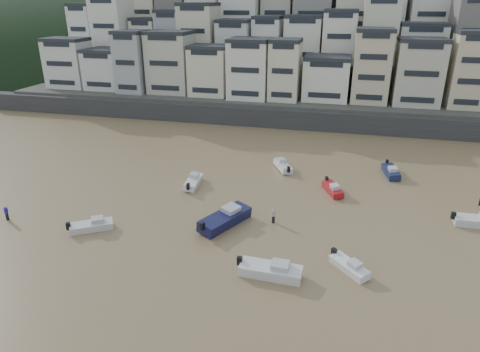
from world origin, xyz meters
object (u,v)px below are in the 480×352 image
(boat_e, at_px, (333,188))
(person_pink, at_px, (273,216))
(boat_a, at_px, (271,269))
(boat_c, at_px, (225,217))
(boat_b, at_px, (349,265))
(boat_j, at_px, (91,225))
(boat_f, at_px, (193,181))
(boat_d, at_px, (479,220))
(boat_h, at_px, (283,165))
(boat_i, at_px, (391,170))
(person_blue, at_px, (6,213))

(boat_e, xyz_separation_m, person_pink, (-5.92, -9.51, 0.23))
(boat_a, height_order, boat_c, boat_c)
(boat_b, height_order, boat_j, boat_j)
(boat_c, xyz_separation_m, boat_f, (-6.87, 9.12, -0.29))
(boat_d, bearing_deg, boat_c, -169.49)
(person_pink, bearing_deg, boat_b, -41.66)
(boat_h, xyz_separation_m, boat_i, (14.84, 1.35, 0.03))
(boat_h, distance_m, boat_j, 27.97)
(boat_b, bearing_deg, boat_h, 158.47)
(boat_a, xyz_separation_m, person_blue, (-30.08, 3.34, 0.05))
(boat_d, relative_size, boat_h, 1.10)
(boat_f, relative_size, boat_i, 0.97)
(boat_d, xyz_separation_m, boat_e, (-15.62, 4.92, -0.11))
(boat_a, distance_m, person_pink, 9.84)
(boat_a, height_order, boat_e, boat_a)
(boat_a, xyz_separation_m, boat_c, (-6.42, 8.02, 0.17))
(boat_b, xyz_separation_m, person_pink, (-8.13, 7.24, 0.26))
(boat_e, distance_m, boat_h, 9.74)
(boat_h, xyz_separation_m, person_pink, (1.34, -16.00, 0.18))
(person_blue, bearing_deg, boat_f, 39.41)
(boat_h, relative_size, boat_i, 0.96)
(boat_b, relative_size, person_pink, 2.56)
(boat_a, xyz_separation_m, person_pink, (-1.42, 9.74, 0.05))
(boat_i, relative_size, boat_j, 1.10)
(boat_e, bearing_deg, boat_b, -15.85)
(boat_b, height_order, boat_i, boat_i)
(boat_b, distance_m, boat_j, 26.51)
(boat_b, bearing_deg, boat_f, -169.91)
(boat_d, distance_m, boat_i, 15.09)
(boat_f, height_order, boat_i, boat_i)
(boat_f, relative_size, boat_h, 1.01)
(boat_a, relative_size, boat_i, 1.15)
(boat_a, distance_m, boat_h, 25.89)
(boat_a, height_order, boat_b, boat_a)
(boat_i, bearing_deg, boat_d, 22.60)
(person_blue, distance_m, person_pink, 29.36)
(boat_i, relative_size, person_blue, 3.02)
(boat_a, distance_m, boat_i, 29.67)
(boat_c, xyz_separation_m, boat_e, (10.91, 11.23, -0.34))
(boat_a, distance_m, boat_e, 19.77)
(boat_a, bearing_deg, person_blue, 176.56)
(boat_h, height_order, person_blue, person_blue)
(boat_a, bearing_deg, boat_d, 38.35)
(boat_f, bearing_deg, boat_h, -55.36)
(boat_a, xyz_separation_m, boat_f, (-13.28, 17.14, -0.13))
(boat_h, distance_m, person_pink, 16.06)
(boat_f, xyz_separation_m, person_blue, (-16.80, -13.80, 0.18))
(boat_a, distance_m, boat_b, 7.16)
(boat_e, xyz_separation_m, person_blue, (-34.57, -15.91, 0.23))
(boat_b, distance_m, boat_i, 25.17)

